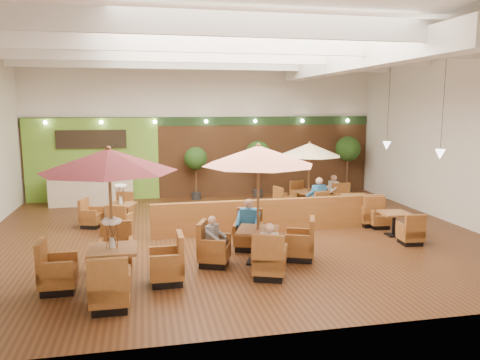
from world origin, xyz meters
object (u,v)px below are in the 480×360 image
object	(u,v)px
service_counter	(92,189)
diner_1	(248,220)
diner_4	(332,189)
topiary_2	(348,151)
table_4	(394,224)
table_0	(110,194)
table_2	(309,163)
diner_2	(214,235)
table_3	(114,212)
table_1	(258,183)
table_5	(356,207)
diner_3	(318,193)
topiary_1	(258,155)
diner_0	(270,244)
booth_divider	(273,216)
topiary_0	(196,160)

from	to	relation	value
service_counter	diner_1	distance (m)	7.98
diner_4	topiary_2	bearing A→B (deg)	-39.10
service_counter	table_4	xyz separation A→B (m)	(8.85, -6.13, -0.25)
table_0	diner_1	bearing A→B (deg)	30.90
table_2	diner_2	size ratio (longest dim) A/B	3.48
service_counter	diner_2	distance (m)	8.37
service_counter	diner_1	size ratio (longest dim) A/B	3.50
table_3	topiary_2	xyz separation A→B (m)	(9.29, 3.66, 1.35)
table_1	table_0	bearing A→B (deg)	-143.50
table_1	table_5	bearing A→B (deg)	61.42
table_1	topiary_2	size ratio (longest dim) A/B	1.22
topiary_2	diner_1	world-z (taller)	topiary_2
table_1	table_3	bearing A→B (deg)	151.09
diner_3	topiary_1	bearing A→B (deg)	83.73
table_2	diner_1	distance (m)	5.14
diner_0	diner_3	distance (m)	6.04
table_1	diner_4	world-z (taller)	table_1
booth_divider	table_2	size ratio (longest dim) A/B	2.83
table_2	topiary_2	world-z (taller)	table_2
table_1	topiary_1	size ratio (longest dim) A/B	1.29
diner_2	table_1	bearing A→B (deg)	120.34
table_0	table_1	xyz separation A→B (m)	(3.23, 0.91, -0.03)
topiary_0	table_0	bearing A→B (deg)	-106.84
diner_1	diner_3	xyz separation A→B (m)	(3.07, 3.13, 0.00)
diner_2	diner_3	size ratio (longest dim) A/B	0.83
diner_1	topiary_0	bearing A→B (deg)	-63.12
table_1	diner_1	size ratio (longest dim) A/B	3.43
table_1	table_2	size ratio (longest dim) A/B	1.18
topiary_0	diner_2	size ratio (longest dim) A/B	2.92
diner_3	topiary_0	bearing A→B (deg)	111.16
booth_divider	diner_0	world-z (taller)	diner_0
table_1	table_4	distance (m)	4.86
booth_divider	diner_0	xyz separation A→B (m)	(-1.08, -3.60, 0.26)
table_2	table_3	size ratio (longest dim) A/B	1.00
diner_0	diner_1	xyz separation A→B (m)	(-0.00, 2.07, 0.03)
table_5	diner_2	size ratio (longest dim) A/B	3.69
table_5	topiary_1	world-z (taller)	topiary_1
booth_divider	topiary_1	world-z (taller)	topiary_1
table_4	booth_divider	bearing A→B (deg)	166.47
table_5	diner_4	distance (m)	1.53
table_2	topiary_1	distance (m)	2.99
diner_0	diner_2	distance (m)	1.46
topiary_0	topiary_1	size ratio (longest dim) A/B	0.91
topiary_0	diner_4	distance (m)	5.38
service_counter	table_0	bearing A→B (deg)	-81.47
service_counter	diner_3	size ratio (longest dim) A/B	3.48
topiary_0	table_1	bearing A→B (deg)	-85.69
table_0	table_2	xyz separation A→B (m)	(6.30, 5.96, -0.26)
diner_0	diner_4	distance (m)	7.27
diner_0	topiary_0	bearing A→B (deg)	118.71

